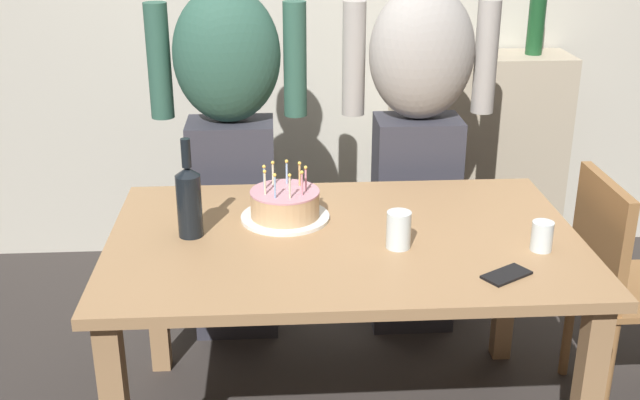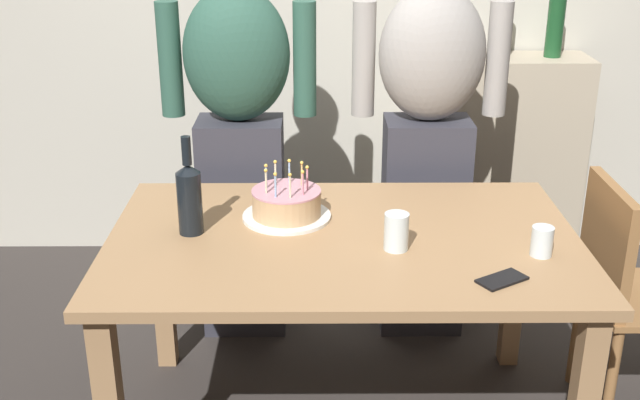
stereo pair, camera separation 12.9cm
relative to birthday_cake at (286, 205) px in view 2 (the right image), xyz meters
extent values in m
cube|color=#A37A51|center=(0.19, -0.15, -0.07)|extent=(1.50, 0.96, 0.03)
cube|color=#A37A51|center=(-0.49, 0.26, -0.44)|extent=(0.07, 0.07, 0.70)
cube|color=#A37A51|center=(0.87, 0.26, -0.44)|extent=(0.07, 0.07, 0.70)
cylinder|color=white|center=(0.00, 0.00, -0.04)|extent=(0.30, 0.30, 0.01)
cylinder|color=tan|center=(0.00, 0.00, 0.01)|extent=(0.23, 0.23, 0.08)
cylinder|color=#D18E9E|center=(0.00, 0.00, 0.05)|extent=(0.23, 0.23, 0.01)
cylinder|color=beige|center=(-0.04, 0.06, 0.09)|extent=(0.01, 0.01, 0.07)
sphere|color=#F9C64C|center=(-0.04, 0.06, 0.13)|extent=(0.01, 0.01, 0.01)
cylinder|color=#93B7DB|center=(-0.07, 0.02, 0.09)|extent=(0.01, 0.01, 0.07)
sphere|color=#F9C64C|center=(-0.07, 0.02, 0.13)|extent=(0.01, 0.01, 0.01)
cylinder|color=beige|center=(-0.06, -0.03, 0.09)|extent=(0.01, 0.01, 0.07)
sphere|color=#F9C64C|center=(-0.06, -0.03, 0.13)|extent=(0.01, 0.01, 0.01)
cylinder|color=#93B7DB|center=(-0.03, -0.06, 0.09)|extent=(0.01, 0.01, 0.07)
sphere|color=#F9C64C|center=(-0.03, -0.06, 0.13)|extent=(0.01, 0.01, 0.01)
cylinder|color=beige|center=(0.02, -0.07, 0.09)|extent=(0.01, 0.01, 0.07)
sphere|color=#F9C64C|center=(0.02, -0.07, 0.13)|extent=(0.01, 0.01, 0.01)
cylinder|color=pink|center=(0.06, -0.04, 0.09)|extent=(0.01, 0.01, 0.07)
sphere|color=#F9C64C|center=(0.06, -0.04, 0.13)|extent=(0.01, 0.01, 0.01)
cylinder|color=pink|center=(0.07, 0.00, 0.09)|extent=(0.01, 0.01, 0.07)
sphere|color=#F9C64C|center=(0.07, 0.00, 0.13)|extent=(0.01, 0.01, 0.01)
cylinder|color=#EAB266|center=(0.05, 0.05, 0.09)|extent=(0.01, 0.01, 0.07)
sphere|color=#F9C64C|center=(0.05, 0.05, 0.13)|extent=(0.01, 0.01, 0.01)
cylinder|color=#93B7DB|center=(0.01, 0.07, 0.09)|extent=(0.01, 0.01, 0.07)
sphere|color=#F9C64C|center=(0.01, 0.07, 0.13)|extent=(0.01, 0.01, 0.01)
cylinder|color=silver|center=(0.78, -0.29, 0.00)|extent=(0.07, 0.07, 0.09)
cylinder|color=silver|center=(0.34, -0.24, 0.01)|extent=(0.08, 0.08, 0.12)
cylinder|color=black|center=(-0.30, -0.12, 0.05)|extent=(0.08, 0.08, 0.20)
cone|color=black|center=(-0.30, -0.12, 0.17)|extent=(0.08, 0.08, 0.03)
cylinder|color=black|center=(-0.30, -0.12, 0.23)|extent=(0.03, 0.03, 0.09)
cube|color=black|center=(0.62, -0.46, -0.04)|extent=(0.16, 0.14, 0.01)
cube|color=#33333D|center=(-0.20, 0.56, -0.33)|extent=(0.34, 0.23, 0.92)
ellipsoid|color=#2D5647|center=(-0.20, 0.56, 0.39)|extent=(0.41, 0.27, 0.52)
cylinder|color=#2D5647|center=(0.06, 0.59, 0.37)|extent=(0.09, 0.09, 0.44)
cylinder|color=#2D5647|center=(-0.46, 0.59, 0.37)|extent=(0.09, 0.09, 0.44)
cube|color=#33333D|center=(0.54, 0.56, -0.33)|extent=(0.34, 0.23, 0.92)
ellipsoid|color=#9E9993|center=(0.54, 0.56, 0.39)|extent=(0.41, 0.27, 0.52)
cylinder|color=#9E9993|center=(0.80, 0.59, 0.37)|extent=(0.09, 0.09, 0.44)
cylinder|color=#9E9993|center=(0.28, 0.59, 0.37)|extent=(0.09, 0.09, 0.44)
cube|color=olive|center=(1.07, -0.06, -0.12)|extent=(0.04, 0.40, 0.40)
cylinder|color=olive|center=(1.08, -0.24, -0.56)|extent=(0.04, 0.04, 0.45)
cylinder|color=olive|center=(1.08, 0.12, -0.56)|extent=(0.04, 0.04, 0.45)
cube|color=tan|center=(0.96, 1.18, -0.27)|extent=(0.84, 0.30, 1.04)
cylinder|color=black|center=(0.72, 1.18, 0.37)|extent=(0.08, 0.08, 0.24)
cylinder|color=black|center=(0.96, 1.18, 0.40)|extent=(0.07, 0.07, 0.29)
cylinder|color=#194723|center=(1.19, 1.18, 0.39)|extent=(0.08, 0.08, 0.28)
camera|label=1|loc=(-0.03, -2.41, 0.99)|focal=43.98mm
camera|label=2|loc=(0.10, -2.42, 0.99)|focal=43.98mm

